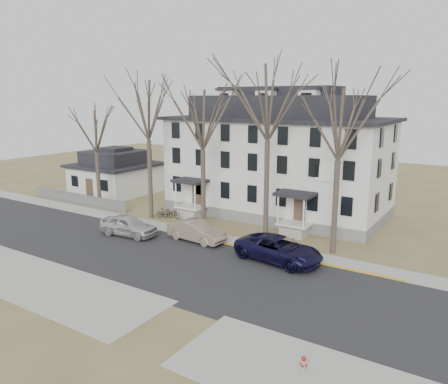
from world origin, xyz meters
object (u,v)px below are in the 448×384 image
Objects in this scene: car_silver at (128,226)px; bicycle_left at (171,214)px; car_navy at (279,250)px; boarding_house at (278,158)px; tree_mid_left at (203,116)px; tree_mid_right at (340,119)px; tree_bungalow at (95,128)px; tree_far_left at (148,106)px; car_tan at (197,231)px; bicycle_right at (165,213)px; tree_center at (268,97)px; small_house at (116,174)px; fire_hydrant at (304,365)px.

bicycle_left is (-0.39, 5.88, -0.36)m from car_silver.
car_navy reaches higher than car_silver.
tree_mid_left reaches higher than boarding_house.
tree_mid_right reaches higher than tree_bungalow.
tree_mid_left is at bearing 0.00° from tree_far_left.
car_tan is 7.51m from bicycle_right.
tree_center reaches higher than car_navy.
tree_far_left is 8.81× the size of bicycle_right.
small_house is 1.78× the size of car_tan.
boarding_house is 11.33× the size of bicycle_left.
tree_far_left is at bearing 145.71° from fire_hydrant.
car_tan is at bearing -76.29° from car_silver.
tree_far_left is at bearing -137.82° from boarding_house.
small_house is at bearing 167.73° from tree_mid_right.
small_house is at bearing -174.41° from boarding_house.
fire_hydrant is at bearing -34.29° from tree_far_left.
tree_far_left reaches higher than tree_bungalow.
tree_far_left is at bearing 0.00° from tree_bungalow.
tree_mid_right is at bearing -76.56° from car_silver.
tree_center is 14.77m from bicycle_left.
tree_center is 3.01× the size of car_tan.
tree_bungalow is (-13.00, 0.00, -1.48)m from tree_mid_left.
tree_center is 15.12m from car_silver.
boarding_house reaches higher than car_silver.
boarding_house is at bearing -2.93° from car_tan.
tree_mid_left reaches higher than bicycle_left.
tree_bungalow reaches higher than car_navy.
car_silver is (13.13, -11.33, -1.40)m from small_house.
tree_bungalow is at bearing 55.65° from car_silver.
tree_bungalow reaches higher than fire_hydrant.
tree_mid_left is at bearing -20.03° from small_house.
tree_bungalow is (-24.50, 0.00, -1.48)m from tree_mid_right.
tree_bungalow is 2.17× the size of car_silver.
car_tan is 6.59× the size of fire_hydrant.
small_house is 0.63× the size of tree_far_left.
car_navy reaches higher than fire_hydrant.
tree_bungalow is 11.64m from bicycle_left.
tree_center is at bearing -107.18° from bicycle_left.
tree_far_left is at bearing 70.73° from car_tan.
car_silver is 0.80× the size of car_navy.
small_house is 0.81× the size of tree_bungalow.
tree_bungalow is at bearing -57.16° from small_house.
tree_mid_left is 9.53m from car_tan.
bicycle_left is (-4.25, 0.75, -9.12)m from tree_mid_left.
car_silver reaches higher than bicycle_right.
tree_mid_left is 13.06m from car_navy.
tree_bungalow is at bearing 152.85° from fire_hydrant.
bicycle_right is at bearing -24.92° from small_house.
bicycle_left is at bearing -1.26° from car_silver.
tree_far_left is 7.34m from tree_bungalow.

